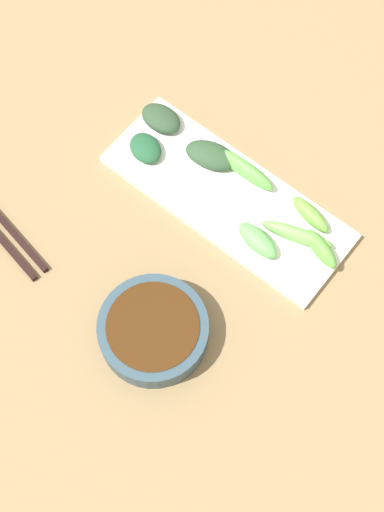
# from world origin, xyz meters

# --- Properties ---
(tabletop) EXTENTS (2.10, 2.10, 0.02)m
(tabletop) POSITION_xyz_m (0.00, 0.00, 0.01)
(tabletop) COLOR #8D724E
(tabletop) RESTS_ON ground
(sauce_bowl) EXTENTS (0.14, 0.14, 0.04)m
(sauce_bowl) POSITION_xyz_m (-0.13, -0.03, 0.04)
(sauce_bowl) COLOR #304856
(sauce_bowl) RESTS_ON tabletop
(serving_plate) EXTENTS (0.13, 0.36, 0.01)m
(serving_plate) POSITION_xyz_m (0.09, 0.02, 0.03)
(serving_plate) COLOR white
(serving_plate) RESTS_ON tabletop
(broccoli_stalk_0) EXTENTS (0.03, 0.07, 0.02)m
(broccoli_stalk_0) POSITION_xyz_m (0.13, -0.09, 0.04)
(broccoli_stalk_0) COLOR #69A93F
(broccoli_stalk_0) RESTS_ON serving_plate
(broccoli_leafy_1) EXTENTS (0.06, 0.08, 0.03)m
(broccoli_leafy_1) POSITION_xyz_m (0.12, 0.07, 0.04)
(broccoli_leafy_1) COLOR #2E4C2F
(broccoli_leafy_1) RESTS_ON serving_plate
(broccoli_stalk_2) EXTENTS (0.02, 0.10, 0.03)m
(broccoli_stalk_2) POSITION_xyz_m (0.13, 0.02, 0.05)
(broccoli_stalk_2) COLOR #5EB548
(broccoli_stalk_2) RESTS_ON serving_plate
(broccoli_leafy_3) EXTENTS (0.05, 0.06, 0.02)m
(broccoli_leafy_3) POSITION_xyz_m (0.07, 0.15, 0.04)
(broccoli_leafy_3) COLOR #215332
(broccoli_leafy_3) RESTS_ON serving_plate
(broccoli_stalk_4) EXTENTS (0.04, 0.07, 0.02)m
(broccoli_stalk_4) POSITION_xyz_m (0.10, -0.13, 0.04)
(broccoli_stalk_4) COLOR #5BA23E
(broccoli_stalk_4) RESTS_ON serving_plate
(broccoli_stalk_5) EXTENTS (0.05, 0.10, 0.02)m
(broccoli_stalk_5) POSITION_xyz_m (0.09, -0.10, 0.04)
(broccoli_stalk_5) COLOR #72B555
(broccoli_stalk_5) RESTS_ON serving_plate
(broccoli_stalk_6) EXTENTS (0.04, 0.07, 0.02)m
(broccoli_stalk_6) POSITION_xyz_m (0.05, -0.06, 0.04)
(broccoli_stalk_6) COLOR #65B45A
(broccoli_stalk_6) RESTS_ON serving_plate
(broccoli_leafy_7) EXTENTS (0.04, 0.06, 0.02)m
(broccoli_leafy_7) POSITION_xyz_m (0.12, 0.16, 0.04)
(broccoli_leafy_7) COLOR #2C462E
(broccoli_leafy_7) RESTS_ON serving_plate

